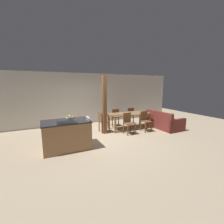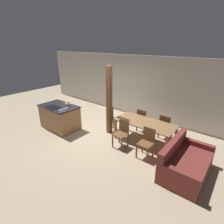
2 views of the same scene
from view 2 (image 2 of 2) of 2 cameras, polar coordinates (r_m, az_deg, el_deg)
name	(u,v)px [view 2 (image 2 of 2)]	position (r m, az deg, el deg)	size (l,w,h in m)	color
ground_plane	(96,133)	(6.66, -5.14, -6.90)	(16.00, 16.00, 0.00)	tan
wall_back	(134,86)	(8.05, 7.16, 8.41)	(11.20, 0.08, 2.70)	silver
kitchen_island	(60,117)	(7.13, -16.65, -1.57)	(1.49, 0.95, 0.95)	#9E7047
fruit_bowl	(68,103)	(6.99, -14.12, 2.76)	(0.24, 0.24, 0.11)	silver
wine_glass_near	(60,110)	(6.20, -16.61, 0.73)	(0.08, 0.08, 0.14)	silver
wine_glass_middle	(62,109)	(6.25, -15.92, 0.96)	(0.08, 0.08, 0.14)	silver
wine_glass_far	(64,108)	(6.30, -15.25, 1.20)	(0.08, 0.08, 0.14)	silver
wine_glass_end	(67,108)	(6.35, -14.59, 1.42)	(0.08, 0.08, 0.14)	silver
dining_table	(145,125)	(5.89, 10.65, -4.11)	(2.00, 0.88, 0.75)	olive
dining_chair_near_left	(122,133)	(5.66, 3.19, -6.80)	(0.40, 0.40, 0.90)	brown
dining_chair_near_right	(147,142)	(5.26, 11.25, -9.63)	(0.40, 0.40, 0.90)	brown
dining_chair_far_left	(143,120)	(6.69, 9.99, -2.43)	(0.40, 0.40, 0.90)	brown
dining_chair_far_right	(165,126)	(6.35, 17.05, -4.45)	(0.40, 0.40, 0.90)	brown
dining_chair_head_end	(113,119)	(6.64, 0.18, -2.27)	(0.40, 0.40, 0.90)	brown
couch	(185,163)	(5.05, 22.75, -15.22)	(0.98, 1.67, 0.85)	maroon
timber_post	(109,101)	(6.22, -0.92, 3.48)	(0.16, 0.16, 2.47)	brown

